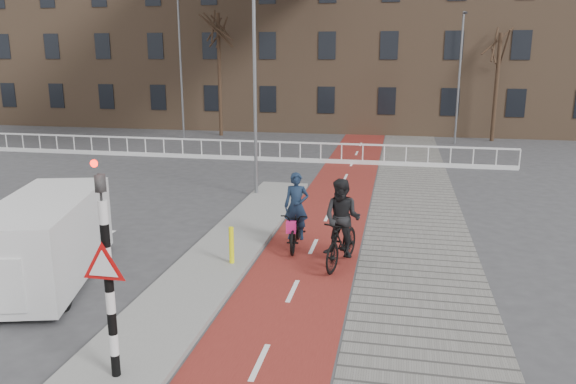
# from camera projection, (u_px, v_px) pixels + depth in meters

# --- Properties ---
(ground) EXTENTS (120.00, 120.00, 0.00)m
(ground) POSITION_uv_depth(u_px,v_px,m) (197.00, 327.00, 10.76)
(ground) COLOR #38383A
(ground) RESTS_ON ground
(bike_lane) EXTENTS (2.50, 60.00, 0.01)m
(bike_lane) POSITION_uv_depth(u_px,v_px,m) (335.00, 201.00, 20.00)
(bike_lane) COLOR maroon
(bike_lane) RESTS_ON ground
(sidewalk) EXTENTS (3.00, 60.00, 0.01)m
(sidewalk) POSITION_uv_depth(u_px,v_px,m) (415.00, 205.00, 19.46)
(sidewalk) COLOR slate
(sidewalk) RESTS_ON ground
(curb_island) EXTENTS (1.80, 16.00, 0.12)m
(curb_island) POSITION_uv_depth(u_px,v_px,m) (225.00, 252.00, 14.69)
(curb_island) COLOR gray
(curb_island) RESTS_ON ground
(traffic_signal) EXTENTS (0.80, 0.80, 3.68)m
(traffic_signal) POSITION_uv_depth(u_px,v_px,m) (107.00, 265.00, 8.47)
(traffic_signal) COLOR black
(traffic_signal) RESTS_ON curb_island
(bollard) EXTENTS (0.12, 0.12, 0.91)m
(bollard) POSITION_uv_depth(u_px,v_px,m) (232.00, 245.00, 13.63)
(bollard) COLOR #F5F50D
(bollard) RESTS_ON curb_island
(cyclist_near) EXTENTS (0.82, 2.02, 2.05)m
(cyclist_near) POSITION_uv_depth(u_px,v_px,m) (296.00, 223.00, 15.03)
(cyclist_near) COLOR black
(cyclist_near) RESTS_ON bike_lane
(cyclist_far) EXTENTS (1.09, 2.14, 2.18)m
(cyclist_far) POSITION_uv_depth(u_px,v_px,m) (342.00, 231.00, 13.65)
(cyclist_far) COLOR black
(cyclist_far) RESTS_ON bike_lane
(van) EXTENTS (2.94, 4.84, 1.95)m
(van) POSITION_uv_depth(u_px,v_px,m) (46.00, 239.00, 12.66)
(van) COLOR silver
(van) RESTS_ON ground
(railing) EXTENTS (28.00, 0.10, 0.99)m
(railing) POSITION_uv_depth(u_px,v_px,m) (221.00, 153.00, 27.82)
(railing) COLOR silver
(railing) RESTS_ON ground
(townhouse_row) EXTENTS (46.00, 10.00, 15.90)m
(townhouse_row) POSITION_uv_depth(u_px,v_px,m) (310.00, 14.00, 39.92)
(townhouse_row) COLOR #7F6047
(townhouse_row) RESTS_ON ground
(tree_mid) EXTENTS (0.23, 0.23, 7.51)m
(tree_mid) POSITION_uv_depth(u_px,v_px,m) (220.00, 76.00, 35.12)
(tree_mid) COLOR black
(tree_mid) RESTS_ON ground
(tree_right) EXTENTS (0.23, 0.23, 6.27)m
(tree_right) POSITION_uv_depth(u_px,v_px,m) (496.00, 88.00, 32.99)
(tree_right) COLOR black
(tree_right) RESTS_ON ground
(streetlight_near) EXTENTS (0.12, 0.12, 7.42)m
(streetlight_near) POSITION_uv_depth(u_px,v_px,m) (255.00, 94.00, 19.78)
(streetlight_near) COLOR slate
(streetlight_near) RESTS_ON ground
(streetlight_left) EXTENTS (0.12, 0.12, 8.43)m
(streetlight_left) POSITION_uv_depth(u_px,v_px,m) (181.00, 69.00, 33.82)
(streetlight_left) COLOR slate
(streetlight_left) RESTS_ON ground
(streetlight_right) EXTENTS (0.12, 0.12, 7.37)m
(streetlight_right) POSITION_uv_depth(u_px,v_px,m) (459.00, 79.00, 31.75)
(streetlight_right) COLOR slate
(streetlight_right) RESTS_ON ground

